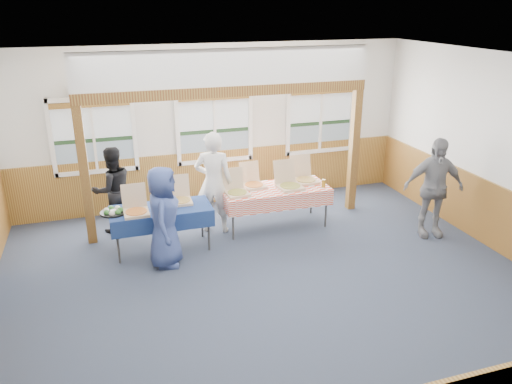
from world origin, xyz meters
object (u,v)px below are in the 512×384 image
at_px(woman_white, 214,183).
at_px(woman_black, 113,190).
at_px(table_left, 161,211).
at_px(man_blue, 164,217).
at_px(table_right, 275,190).
at_px(person_grey, 433,188).

height_order(woman_white, woman_black, woman_white).
xyz_separation_m(table_left, man_blue, (-0.02, -0.52, 0.12)).
height_order(table_left, woman_white, woman_white).
bearing_deg(woman_black, woman_white, 144.61).
relative_size(table_right, man_blue, 1.23).
xyz_separation_m(man_blue, person_grey, (4.64, -0.34, 0.08)).
xyz_separation_m(table_left, woman_black, (-0.71, 1.03, 0.09)).
bearing_deg(woman_white, woman_black, 2.86).
relative_size(woman_white, person_grey, 1.04).
bearing_deg(table_right, man_blue, -154.20).
height_order(table_left, table_right, same).
xyz_separation_m(table_right, woman_white, (-1.10, 0.14, 0.22)).
distance_m(woman_white, person_grey, 3.85).
height_order(table_right, woman_black, woman_black).
bearing_deg(man_blue, woman_black, 38.85).
bearing_deg(man_blue, table_left, 13.04).
bearing_deg(table_left, table_right, 13.39).
bearing_deg(table_right, table_left, -167.07).
distance_m(table_right, man_blue, 2.29).
bearing_deg(table_left, woman_black, 129.16).
bearing_deg(woman_black, table_right, 148.59).
bearing_deg(table_right, woman_white, 176.71).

